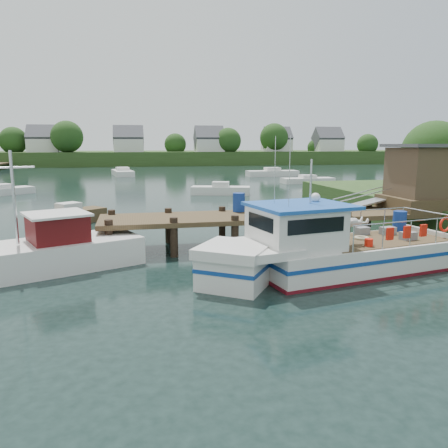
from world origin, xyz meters
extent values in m
plane|color=black|center=(0.00, 0.00, 0.00)|extent=(160.00, 160.00, 0.00)
cylinder|color=#332114|center=(14.00, 6.00, 1.52)|extent=(0.50, 0.50, 3.05)
sphere|color=#224417|center=(14.00, 6.00, 3.96)|extent=(3.90, 3.90, 3.90)
cube|color=#2D491E|center=(0.00, 84.00, 1.40)|extent=(140.00, 24.00, 3.00)
cylinder|color=#332114|center=(-28.00, 79.00, 2.10)|extent=(0.60, 0.60, 4.20)
sphere|color=#224417|center=(-28.00, 79.00, 5.21)|extent=(5.54, 5.54, 5.54)
cylinder|color=#332114|center=(-17.00, 75.00, 2.40)|extent=(0.60, 0.60, 4.80)
sphere|color=#224417|center=(-17.00, 75.00, 5.95)|extent=(6.34, 6.34, 6.34)
cylinder|color=#332114|center=(-6.00, 77.00, 1.50)|extent=(0.60, 0.60, 3.00)
sphere|color=#224417|center=(-6.00, 77.00, 3.72)|extent=(3.96, 3.96, 3.96)
cylinder|color=#332114|center=(5.00, 79.00, 1.80)|extent=(0.60, 0.60, 3.60)
sphere|color=#224417|center=(5.00, 79.00, 4.46)|extent=(4.75, 4.75, 4.75)
cylinder|color=#332114|center=(16.00, 75.00, 2.10)|extent=(0.60, 0.60, 4.20)
sphere|color=#224417|center=(16.00, 75.00, 5.21)|extent=(5.54, 5.54, 5.54)
cylinder|color=#332114|center=(27.00, 77.00, 2.40)|extent=(0.60, 0.60, 4.80)
sphere|color=#224417|center=(27.00, 77.00, 5.95)|extent=(6.34, 6.34, 6.34)
cylinder|color=#332114|center=(38.00, 79.00, 1.50)|extent=(0.60, 0.60, 3.00)
sphere|color=#224417|center=(38.00, 79.00, 3.72)|extent=(3.96, 3.96, 3.96)
cylinder|color=#332114|center=(49.00, 75.00, 1.80)|extent=(0.60, 0.60, 3.60)
sphere|color=#224417|center=(49.00, 75.00, 4.46)|extent=(4.75, 4.75, 4.75)
cube|color=silver|center=(-22.00, 78.00, 4.00)|extent=(6.00, 5.00, 3.00)
cube|color=#47474C|center=(-22.00, 78.00, 5.90)|extent=(6.20, 5.09, 5.09)
cube|color=silver|center=(-5.00, 77.00, 4.00)|extent=(6.00, 5.00, 3.00)
cube|color=#47474C|center=(-5.00, 77.00, 5.90)|extent=(6.20, 5.09, 5.09)
cube|color=silver|center=(12.00, 76.00, 4.00)|extent=(6.00, 5.00, 3.00)
cube|color=#47474C|center=(12.00, 76.00, 5.90)|extent=(6.20, 5.09, 5.09)
cube|color=silver|center=(28.00, 78.00, 4.00)|extent=(6.00, 5.00, 3.00)
cube|color=#47474C|center=(28.00, 78.00, 5.90)|extent=(6.20, 5.09, 5.09)
cube|color=silver|center=(40.00, 77.00, 4.00)|extent=(6.00, 5.00, 3.00)
cube|color=#47474C|center=(40.00, 77.00, 5.90)|extent=(6.20, 5.09, 5.09)
cube|color=#483822|center=(2.00, 0.00, 1.30)|extent=(16.00, 3.00, 0.20)
cylinder|color=black|center=(-5.50, -1.30, 0.65)|extent=(0.32, 0.32, 1.90)
cylinder|color=black|center=(-5.50, 1.30, 0.65)|extent=(0.32, 0.32, 1.90)
cylinder|color=black|center=(-3.00, -1.30, 0.65)|extent=(0.32, 0.32, 1.90)
cylinder|color=black|center=(-3.00, 1.30, 0.65)|extent=(0.32, 0.32, 1.90)
cylinder|color=black|center=(-0.50, -1.30, 0.65)|extent=(0.32, 0.32, 1.90)
cylinder|color=black|center=(-0.50, 1.30, 0.65)|extent=(0.32, 0.32, 1.90)
cylinder|color=black|center=(2.00, -1.30, 0.65)|extent=(0.32, 0.32, 1.90)
cylinder|color=black|center=(2.00, 1.30, 0.65)|extent=(0.32, 0.32, 1.90)
cylinder|color=black|center=(4.50, -1.30, 0.65)|extent=(0.32, 0.32, 1.90)
cylinder|color=black|center=(4.50, 1.30, 0.65)|extent=(0.32, 0.32, 1.90)
cylinder|color=black|center=(7.00, -1.30, 0.65)|extent=(0.32, 0.32, 1.90)
cylinder|color=black|center=(7.00, 1.30, 0.65)|extent=(0.32, 0.32, 1.90)
cylinder|color=black|center=(9.50, -1.30, 0.65)|extent=(0.32, 0.32, 1.90)
cylinder|color=black|center=(9.50, 1.30, 0.65)|extent=(0.32, 0.32, 1.90)
cube|color=#483822|center=(9.00, 0.00, 1.70)|extent=(3.20, 3.00, 0.60)
cube|color=#493929|center=(9.00, 0.00, 3.10)|extent=(2.60, 2.60, 2.40)
cube|color=#47474C|center=(9.00, 0.00, 4.40)|extent=(3.00, 3.00, 0.15)
cube|color=#A5A8AD|center=(6.70, 0.90, 1.65)|extent=(3.34, 0.90, 0.79)
cylinder|color=silver|center=(6.70, 0.50, 2.15)|extent=(3.34, 0.05, 0.76)
cylinder|color=silver|center=(6.70, 1.30, 2.15)|extent=(3.34, 0.05, 0.76)
cube|color=slate|center=(1.00, -1.00, 1.56)|extent=(0.60, 0.40, 0.30)
cube|color=slate|center=(2.00, -0.80, 1.56)|extent=(0.60, 0.40, 0.30)
cylinder|color=red|center=(3.00, -1.10, 1.55)|extent=(0.30, 0.30, 0.28)
cylinder|color=navy|center=(0.20, 0.90, 1.84)|extent=(0.56, 0.56, 0.85)
cube|color=silver|center=(3.00, -4.57, 0.53)|extent=(7.26, 3.98, 1.05)
cube|color=silver|center=(-1.49, -5.43, 0.53)|extent=(2.70, 2.70, 1.05)
cube|color=silver|center=(-1.49, -5.43, 1.19)|extent=(2.94, 2.98, 0.32)
cube|color=silver|center=(-0.60, -5.26, 1.16)|extent=(2.29, 2.91, 0.27)
cube|color=navy|center=(3.00, -4.57, 0.66)|extent=(7.35, 4.03, 0.13)
cube|color=navy|center=(-1.49, -5.43, 0.66)|extent=(2.75, 2.75, 0.13)
cube|color=#600D17|center=(3.00, -4.57, 0.05)|extent=(7.35, 4.02, 0.13)
cube|color=#483822|center=(4.08, -4.37, 1.06)|extent=(5.32, 3.35, 0.04)
cube|color=silver|center=(6.51, -3.91, 0.62)|extent=(0.69, 2.73, 1.24)
cube|color=silver|center=(0.66, -5.02, 1.74)|extent=(2.96, 2.82, 1.37)
cube|color=black|center=(0.89, -6.20, 2.01)|extent=(1.99, 0.41, 0.46)
cube|color=black|center=(0.44, -3.84, 2.01)|extent=(1.99, 0.41, 0.46)
cube|color=black|center=(-0.60, -5.26, 2.01)|extent=(0.34, 1.63, 0.46)
cube|color=#1C52AE|center=(0.84, -4.99, 2.47)|extent=(3.55, 3.19, 0.11)
cylinder|color=silver|center=(1.20, -4.92, 3.25)|extent=(0.09, 0.09, 1.46)
cylinder|color=silver|center=(0.21, -5.57, 3.62)|extent=(0.03, 0.03, 2.20)
cylinder|color=silver|center=(0.04, -4.67, 3.62)|extent=(0.03, 0.03, 2.20)
sphere|color=silver|center=(1.58, -4.47, 2.65)|extent=(0.39, 0.39, 0.33)
cylinder|color=silver|center=(4.45, -5.59, 1.92)|extent=(4.50, 0.89, 0.04)
cylinder|color=silver|center=(3.98, -3.10, 1.92)|extent=(4.50, 0.89, 0.04)
cylinder|color=silver|center=(6.49, -3.91, 1.92)|extent=(0.51, 2.48, 0.04)
cylinder|color=silver|center=(2.25, -6.00, 1.49)|extent=(0.05, 0.05, 0.87)
cylinder|color=silver|center=(1.78, -3.52, 1.49)|extent=(0.05, 0.05, 0.87)
cylinder|color=silver|center=(3.42, -5.78, 1.49)|extent=(0.05, 0.05, 0.87)
cylinder|color=silver|center=(2.95, -3.30, 1.49)|extent=(0.05, 0.05, 0.87)
cylinder|color=silver|center=(4.59, -5.56, 1.49)|extent=(0.05, 0.05, 0.87)
cylinder|color=silver|center=(4.12, -3.08, 1.49)|extent=(0.05, 0.05, 0.87)
cylinder|color=silver|center=(5.76, -5.34, 1.49)|extent=(0.05, 0.05, 0.87)
cylinder|color=silver|center=(5.28, -2.86, 1.49)|extent=(0.05, 0.05, 0.87)
cylinder|color=silver|center=(6.23, -2.68, 1.49)|extent=(0.05, 0.05, 0.87)
cube|color=slate|center=(5.08, -4.74, 1.22)|extent=(0.61, 0.46, 0.29)
cube|color=slate|center=(4.90, -3.75, 1.22)|extent=(0.61, 0.46, 0.29)
cube|color=slate|center=(3.93, -3.56, 1.22)|extent=(0.56, 0.44, 0.29)
cylinder|color=navy|center=(5.73, -3.22, 1.46)|extent=(0.60, 0.60, 0.81)
cylinder|color=red|center=(3.16, -5.38, 1.20)|extent=(0.32, 0.32, 0.27)
torus|color=#BFB28C|center=(3.51, -4.29, 1.12)|extent=(0.60, 0.60, 0.11)
torus|color=red|center=(6.66, -4.62, 1.56)|extent=(0.57, 0.20, 0.57)
cube|color=red|center=(3.69, -5.75, 1.56)|extent=(0.27, 0.14, 0.41)
cube|color=red|center=(4.41, -5.61, 1.56)|extent=(0.27, 0.14, 0.41)
cube|color=red|center=(5.13, -5.47, 1.56)|extent=(0.27, 0.14, 0.41)
imported|color=silver|center=(2.51, -4.95, 1.86)|extent=(0.49, 0.65, 1.61)
cube|color=silver|center=(-7.72, -2.28, 0.51)|extent=(7.11, 4.88, 1.03)
cube|color=#4D0C0E|center=(-7.25, -2.07, 1.49)|extent=(2.43, 2.43, 0.98)
cube|color=silver|center=(-7.25, -2.07, 2.00)|extent=(2.70, 2.70, 0.08)
cylinder|color=silver|center=(-8.48, -2.60, 2.67)|extent=(0.13, 0.13, 3.18)
cylinder|color=silver|center=(-8.48, -2.60, 3.70)|extent=(1.35, 0.62, 0.06)
cube|color=#483822|center=(-8.13, 7.35, 0.38)|extent=(4.11, 3.69, 0.76)
cube|color=silver|center=(-8.13, 7.35, 0.96)|extent=(1.53, 1.50, 0.49)
cube|color=silver|center=(14.98, 41.16, 0.39)|extent=(7.31, 2.60, 0.78)
cube|color=silver|center=(14.98, 41.16, 0.98)|extent=(2.06, 1.78, 0.50)
cube|color=silver|center=(-15.93, 23.58, 0.31)|extent=(5.15, 4.91, 0.62)
cube|color=silver|center=(-15.93, 23.58, 0.78)|extent=(1.96, 1.94, 0.40)
cube|color=silver|center=(3.20, 19.95, 0.37)|extent=(5.51, 3.18, 0.73)
cube|color=silver|center=(3.20, 19.95, 0.92)|extent=(1.76, 1.62, 0.47)
cube|color=silver|center=(15.46, 29.40, 0.31)|extent=(6.19, 2.31, 0.61)
cube|color=silver|center=(15.46, 29.40, 0.77)|extent=(1.77, 1.53, 0.39)
cube|color=silver|center=(-5.87, 46.61, 0.39)|extent=(3.45, 7.45, 0.77)
cube|color=silver|center=(-5.87, 46.61, 0.97)|extent=(1.99, 2.24, 0.50)
camera|label=1|loc=(-4.55, -18.38, 4.45)|focal=35.00mm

